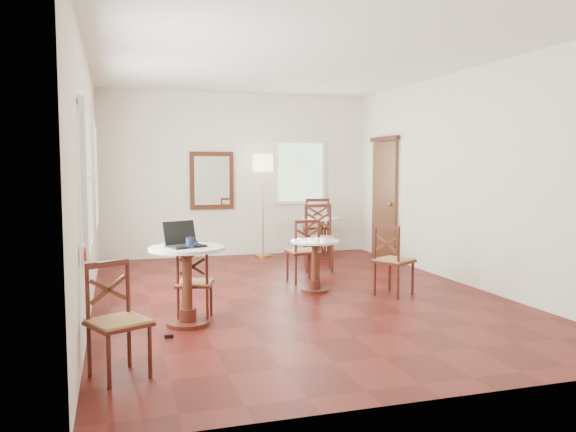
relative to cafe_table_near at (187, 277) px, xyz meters
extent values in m
plane|color=#4F110D|center=(1.51, 1.05, -0.51)|extent=(7.00, 7.00, 0.00)
cube|color=white|center=(1.51, 4.55, 0.99)|extent=(5.00, 0.02, 3.00)
cube|color=white|center=(1.51, -2.45, 0.99)|extent=(5.00, 0.02, 3.00)
cube|color=white|center=(-0.99, 1.05, 0.99)|extent=(0.02, 7.00, 3.00)
cube|color=white|center=(4.01, 1.05, 0.99)|extent=(0.02, 7.00, 3.00)
cube|color=white|center=(1.51, 1.05, 2.49)|extent=(5.00, 7.00, 0.02)
cube|color=brown|center=(3.97, 3.45, 0.54)|extent=(0.06, 0.90, 2.10)
cube|color=#461811|center=(3.95, 3.45, 1.64)|extent=(0.08, 1.02, 0.08)
sphere|color=#BF8C3F|center=(3.91, 3.13, 0.49)|extent=(0.07, 0.07, 0.07)
cube|color=#4A2113|center=(1.01, 4.51, 0.89)|extent=(0.80, 0.05, 1.05)
cube|color=white|center=(1.01, 4.48, 0.89)|extent=(0.64, 0.02, 0.88)
cube|color=white|center=(-0.96, -1.05, 0.44)|extent=(0.02, 0.16, 0.16)
torus|color=red|center=(-0.95, -1.05, 0.44)|extent=(0.02, 0.12, 0.12)
cube|color=white|center=(-0.96, -0.15, 1.04)|extent=(0.06, 1.22, 1.42)
cube|color=white|center=(-0.96, 2.05, 1.04)|extent=(0.06, 1.22, 1.42)
cube|color=white|center=(2.71, 4.52, 1.04)|extent=(1.02, 0.06, 1.22)
cylinder|color=#461811|center=(0.00, 0.00, -0.49)|extent=(0.45, 0.45, 0.04)
cylinder|color=#461811|center=(0.00, 0.00, -0.40)|extent=(0.18, 0.18, 0.13)
cylinder|color=#4A2113|center=(0.00, 0.00, -0.07)|extent=(0.10, 0.10, 0.67)
cylinder|color=#461811|center=(0.00, 0.00, 0.25)|extent=(0.16, 0.16, 0.07)
cylinder|color=silver|center=(0.00, 0.00, 0.30)|extent=(0.79, 0.79, 0.03)
cylinder|color=#461811|center=(1.82, 1.15, -0.50)|extent=(0.37, 0.37, 0.04)
cylinder|color=#461811|center=(1.82, 1.15, -0.42)|extent=(0.15, 0.15, 0.11)
cylinder|color=#4A2113|center=(1.82, 1.15, -0.14)|extent=(0.08, 0.08, 0.55)
cylinder|color=#461811|center=(1.82, 1.15, 0.11)|extent=(0.13, 0.13, 0.06)
cylinder|color=silver|center=(1.82, 1.15, 0.16)|extent=(0.65, 0.65, 0.03)
cylinder|color=#461811|center=(2.86, 3.76, -0.49)|extent=(0.40, 0.40, 0.04)
cylinder|color=#461811|center=(2.86, 3.76, -0.42)|extent=(0.16, 0.16, 0.12)
cylinder|color=#4A2113|center=(2.86, 3.76, -0.12)|extent=(0.09, 0.09, 0.59)
cylinder|color=#461811|center=(2.86, 3.76, 0.16)|extent=(0.14, 0.14, 0.06)
cylinder|color=silver|center=(2.86, 3.76, 0.20)|extent=(0.69, 0.69, 0.03)
cylinder|color=#461811|center=(0.30, 0.32, -0.32)|extent=(0.03, 0.03, 0.39)
cylinder|color=#461811|center=(0.21, 0.02, -0.32)|extent=(0.03, 0.03, 0.39)
cylinder|color=#461811|center=(0.00, 0.41, -0.32)|extent=(0.03, 0.03, 0.39)
cylinder|color=#461811|center=(-0.09, 0.11, -0.32)|extent=(0.03, 0.03, 0.39)
cube|color=#461811|center=(0.11, 0.22, -0.12)|extent=(0.47, 0.47, 0.03)
cube|color=#A87244|center=(0.11, 0.22, -0.11)|extent=(0.45, 0.45, 0.03)
cylinder|color=#461811|center=(0.21, 0.02, 0.09)|extent=(0.03, 0.03, 0.43)
cylinder|color=#461811|center=(-0.09, 0.11, 0.09)|extent=(0.03, 0.03, 0.43)
cube|color=#461811|center=(0.06, 0.07, 0.28)|extent=(0.32, 0.12, 0.04)
cube|color=#4A2113|center=(0.06, 0.07, 0.09)|extent=(0.27, 0.10, 0.19)
cube|color=#4A2113|center=(0.06, 0.07, 0.09)|extent=(0.27, 0.10, 0.19)
cylinder|color=#461811|center=(-0.78, -1.57, -0.30)|extent=(0.03, 0.03, 0.43)
cylinder|color=#461811|center=(-0.93, -1.26, -0.30)|extent=(0.03, 0.03, 0.43)
cylinder|color=#461811|center=(-0.47, -1.42, -0.30)|extent=(0.03, 0.03, 0.43)
cylinder|color=#461811|center=(-0.62, -1.11, -0.30)|extent=(0.03, 0.03, 0.43)
cube|color=#461811|center=(-0.70, -1.34, -0.08)|extent=(0.56, 0.56, 0.03)
cube|color=#A87244|center=(-0.70, -1.34, -0.07)|extent=(0.53, 0.53, 0.04)
cylinder|color=#461811|center=(-0.93, -1.26, 0.15)|extent=(0.03, 0.03, 0.48)
cylinder|color=#461811|center=(-0.62, -1.11, 0.15)|extent=(0.03, 0.03, 0.48)
cube|color=#461811|center=(-0.77, -1.19, 0.37)|extent=(0.34, 0.19, 0.05)
cube|color=#4A2113|center=(-0.77, -1.19, 0.16)|extent=(0.29, 0.16, 0.21)
cube|color=#4A2113|center=(-0.77, -1.19, 0.16)|extent=(0.29, 0.16, 0.21)
cylinder|color=#461811|center=(2.02, 1.97, -0.30)|extent=(0.03, 0.03, 0.43)
cylinder|color=#461811|center=(2.04, 1.62, -0.30)|extent=(0.03, 0.03, 0.43)
cylinder|color=#461811|center=(1.68, 1.95, -0.30)|extent=(0.03, 0.03, 0.43)
cylinder|color=#461811|center=(1.70, 1.60, -0.30)|extent=(0.03, 0.03, 0.43)
cube|color=#461811|center=(1.86, 1.78, -0.08)|extent=(0.44, 0.44, 0.03)
cube|color=#A87244|center=(1.86, 1.78, -0.06)|extent=(0.42, 0.42, 0.04)
cylinder|color=#461811|center=(2.04, 1.62, 0.16)|extent=(0.03, 0.03, 0.48)
cylinder|color=#461811|center=(1.70, 1.60, 0.16)|extent=(0.03, 0.03, 0.48)
cube|color=#461811|center=(1.87, 1.61, 0.38)|extent=(0.37, 0.05, 0.05)
cube|color=#4A2113|center=(1.87, 1.61, 0.17)|extent=(0.31, 0.04, 0.21)
cube|color=#4A2113|center=(1.87, 1.61, 0.17)|extent=(0.31, 0.04, 0.21)
cylinder|color=#461811|center=(2.97, 0.60, -0.30)|extent=(0.03, 0.03, 0.44)
cylinder|color=#461811|center=(2.66, 0.42, -0.30)|extent=(0.03, 0.03, 0.44)
cylinder|color=#461811|center=(2.79, 0.90, -0.30)|extent=(0.03, 0.03, 0.44)
cylinder|color=#461811|center=(2.49, 0.72, -0.30)|extent=(0.03, 0.03, 0.44)
cube|color=#461811|center=(2.73, 0.66, -0.07)|extent=(0.58, 0.58, 0.03)
cube|color=#A87244|center=(2.73, 0.66, -0.06)|extent=(0.56, 0.56, 0.04)
cylinder|color=#461811|center=(2.66, 0.42, 0.16)|extent=(0.03, 0.03, 0.48)
cylinder|color=#461811|center=(2.49, 0.72, 0.16)|extent=(0.03, 0.03, 0.48)
cube|color=#461811|center=(2.58, 0.57, 0.39)|extent=(0.21, 0.34, 0.05)
cube|color=#4A2113|center=(2.58, 0.57, 0.17)|extent=(0.18, 0.28, 0.21)
cube|color=#4A2113|center=(2.58, 0.57, 0.17)|extent=(0.18, 0.28, 0.21)
cylinder|color=#461811|center=(3.17, 4.37, -0.26)|extent=(0.04, 0.04, 0.50)
cylinder|color=#461811|center=(3.08, 3.98, -0.26)|extent=(0.04, 0.04, 0.50)
cylinder|color=#461811|center=(2.78, 4.46, -0.26)|extent=(0.04, 0.04, 0.50)
cylinder|color=#461811|center=(2.69, 4.06, -0.26)|extent=(0.04, 0.04, 0.50)
cube|color=#461811|center=(2.93, 4.22, -0.01)|extent=(0.59, 0.59, 0.03)
cube|color=#A87244|center=(2.93, 4.22, 0.01)|extent=(0.56, 0.56, 0.04)
cylinder|color=#461811|center=(3.08, 3.98, 0.27)|extent=(0.04, 0.04, 0.56)
cylinder|color=#461811|center=(2.69, 4.06, 0.27)|extent=(0.04, 0.04, 0.56)
cube|color=#461811|center=(2.89, 4.02, 0.53)|extent=(0.42, 0.13, 0.06)
cube|color=#4A2113|center=(2.89, 4.02, 0.28)|extent=(0.36, 0.10, 0.25)
cube|color=#4A2113|center=(2.89, 4.02, 0.28)|extent=(0.36, 0.10, 0.25)
cylinder|color=#461811|center=(2.15, 2.45, -0.27)|extent=(0.04, 0.04, 0.50)
cylinder|color=#461811|center=(2.25, 2.83, -0.27)|extent=(0.04, 0.04, 0.50)
cylinder|color=#461811|center=(2.53, 2.34, -0.27)|extent=(0.04, 0.04, 0.50)
cylinder|color=#461811|center=(2.64, 2.72, -0.27)|extent=(0.04, 0.04, 0.50)
cube|color=#461811|center=(2.39, 2.59, -0.01)|extent=(0.60, 0.60, 0.03)
cube|color=#A87244|center=(2.39, 2.59, 0.00)|extent=(0.57, 0.57, 0.04)
cylinder|color=#461811|center=(2.25, 2.83, 0.26)|extent=(0.04, 0.04, 0.55)
cylinder|color=#461811|center=(2.64, 2.72, 0.26)|extent=(0.04, 0.04, 0.55)
cube|color=#461811|center=(2.45, 2.78, 0.51)|extent=(0.41, 0.15, 0.06)
cube|color=#4A2113|center=(2.45, 2.78, 0.27)|extent=(0.35, 0.12, 0.24)
cube|color=#4A2113|center=(2.45, 2.78, 0.27)|extent=(0.35, 0.12, 0.24)
cylinder|color=#BF8C3F|center=(1.89, 4.20, -0.50)|extent=(0.30, 0.30, 0.03)
cylinder|color=#BF8C3F|center=(1.89, 4.20, 0.35)|extent=(0.03, 0.03, 1.72)
cylinder|color=beige|center=(1.89, 4.20, 1.21)|extent=(0.37, 0.37, 0.32)
cube|color=black|center=(-0.01, -0.02, 0.33)|extent=(0.43, 0.38, 0.02)
cube|color=black|center=(-0.01, -0.02, 0.34)|extent=(0.33, 0.25, 0.00)
cube|color=black|center=(-0.06, 0.10, 0.45)|extent=(0.36, 0.21, 0.25)
cube|color=silver|center=(-0.06, 0.10, 0.45)|extent=(0.31, 0.17, 0.20)
ellipsoid|color=black|center=(-0.02, 0.01, 0.33)|extent=(0.09, 0.06, 0.03)
cylinder|color=#101336|center=(0.02, -0.11, 0.37)|extent=(0.08, 0.08, 0.10)
torus|color=#101336|center=(0.07, -0.11, 0.37)|extent=(0.07, 0.01, 0.07)
cylinder|color=white|center=(0.03, 0.02, 0.37)|extent=(0.06, 0.06, 0.11)
cube|color=black|center=(-0.23, -0.38, -0.50)|extent=(0.09, 0.05, 0.03)
camera|label=1|loc=(-0.71, -5.94, 1.15)|focal=35.81mm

